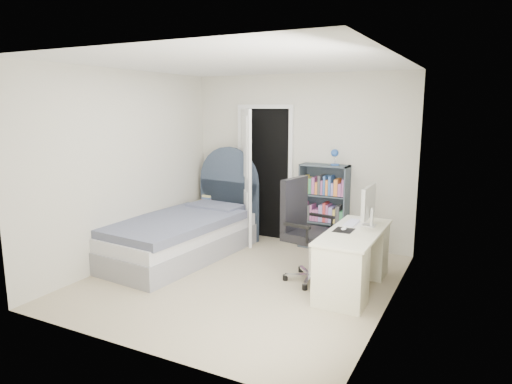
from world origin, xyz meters
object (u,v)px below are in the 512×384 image
at_px(bed, 185,232).
at_px(desk, 354,257).
at_px(floor_lamp, 245,205).
at_px(office_chair, 304,225).
at_px(nightstand, 212,208).
at_px(bookcase, 324,209).

distance_m(bed, desk, 2.39).
height_order(floor_lamp, office_chair, floor_lamp).
relative_size(bed, office_chair, 1.98).
height_order(nightstand, bookcase, bookcase).
relative_size(bookcase, office_chair, 1.20).
distance_m(nightstand, desk, 2.93).
bearing_deg(bookcase, floor_lamp, -171.30).
height_order(nightstand, desk, desk).
height_order(bed, floor_lamp, bed).
distance_m(bookcase, desk, 1.53).
bearing_deg(bed, nightstand, 103.88).
relative_size(floor_lamp, bookcase, 0.94).
xyz_separation_m(nightstand, floor_lamp, (0.67, -0.11, 0.14)).
bearing_deg(floor_lamp, office_chair, -38.37).
bearing_deg(bookcase, bed, -143.24).
bearing_deg(desk, floor_lamp, 150.80).
height_order(bed, bookcase, bookcase).
height_order(nightstand, floor_lamp, floor_lamp).
distance_m(bed, office_chair, 1.81).
bearing_deg(bookcase, desk, -58.59).
relative_size(bed, nightstand, 3.77).
distance_m(floor_lamp, desk, 2.29).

